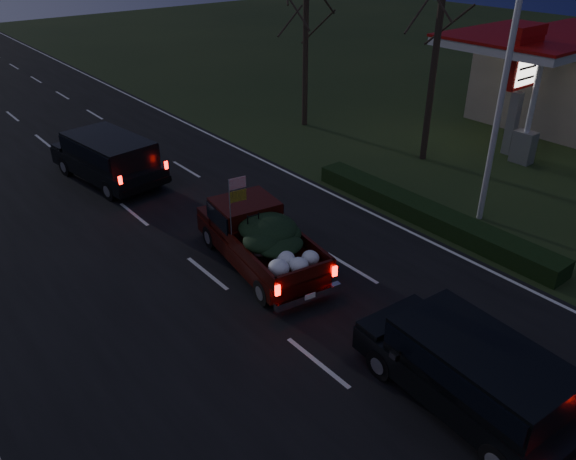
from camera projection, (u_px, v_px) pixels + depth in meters
ground at (317, 363)px, 13.46m from camera, size 120.00×120.00×0.00m
road_asphalt at (317, 362)px, 13.45m from camera, size 14.00×120.00×0.02m
hedge_row at (427, 214)px, 19.66m from camera, size 1.00×10.00×0.60m
light_pole at (508, 62)px, 17.41m from camera, size 0.50×0.90×9.16m
gas_price_pylon at (523, 70)px, 23.86m from camera, size 2.00×0.41×5.57m
gas_canopy at (530, 46)px, 25.36m from camera, size 7.10×6.10×4.88m
bare_tree_mid at (441, 7)px, 22.06m from camera, size 3.60×3.60×8.50m
bare_tree_far at (306, 19)px, 26.82m from camera, size 3.60×3.60×7.00m
pickup_truck at (259, 235)px, 16.87m from camera, size 2.70×5.39×2.71m
lead_suv at (109, 154)px, 22.36m from camera, size 2.86×5.56×1.53m
rear_suv at (474, 369)px, 11.74m from camera, size 2.41×5.09×1.42m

